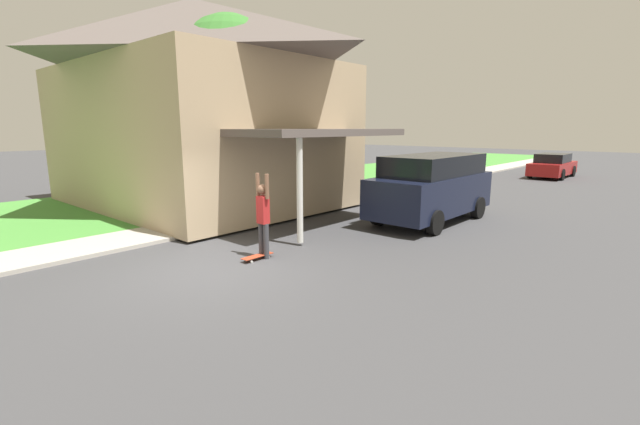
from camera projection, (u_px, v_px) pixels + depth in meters
The scene contains 9 objects.
ground_plane at pixel (210, 268), 9.35m from camera, with size 120.00×120.00×0.00m, color #3D3D3F.
lawn at pixel (221, 196), 18.95m from camera, with size 10.00×80.00×0.08m.
sidewalk at pixel (291, 208), 16.08m from camera, with size 1.80×80.00×0.10m.
house at pixel (197, 100), 16.66m from camera, with size 13.39×8.60×7.70m.
lawn_tree_near at pixel (230, 71), 14.12m from camera, with size 3.47×3.47×6.56m.
suv_parked at pixel (432, 186), 13.80m from camera, with size 2.16×5.02×2.16m.
car_down_street at pixel (552, 166), 26.34m from camera, with size 1.94×4.58×1.46m.
skateboarder at pixel (263, 215), 9.88m from camera, with size 0.41×0.23×1.99m.
skateboard at pixel (257, 256), 9.94m from camera, with size 0.23×0.82×0.10m.
Camera 1 is at (7.74, -5.06, 3.01)m, focal length 24.00 mm.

